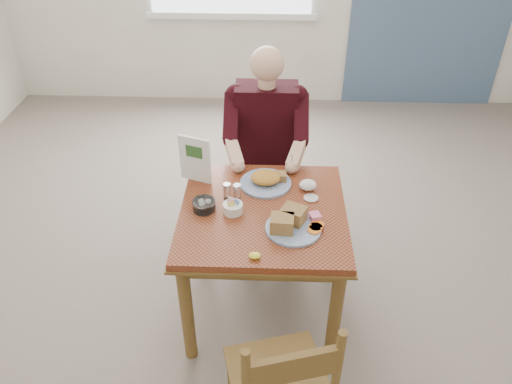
{
  "coord_description": "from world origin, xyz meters",
  "views": [
    {
      "loc": [
        0.04,
        -2.14,
        2.41
      ],
      "look_at": [
        -0.04,
        0.0,
        0.87
      ],
      "focal_mm": 35.0,
      "sensor_mm": 36.0,
      "label": 1
    }
  ],
  "objects_px": {
    "table": "(263,225)",
    "diner": "(266,136)",
    "chair_far": "(266,171)",
    "far_plate": "(267,180)",
    "near_plate": "(292,223)"
  },
  "relations": [
    {
      "from": "chair_far",
      "to": "far_plate",
      "type": "height_order",
      "value": "chair_far"
    },
    {
      "from": "table",
      "to": "far_plate",
      "type": "distance_m",
      "value": 0.28
    },
    {
      "from": "table",
      "to": "near_plate",
      "type": "relative_size",
      "value": 2.68
    },
    {
      "from": "far_plate",
      "to": "diner",
      "type": "bearing_deg",
      "value": 91.76
    },
    {
      "from": "near_plate",
      "to": "chair_far",
      "type": "bearing_deg",
      "value": 99.03
    },
    {
      "from": "chair_far",
      "to": "far_plate",
      "type": "bearing_deg",
      "value": -88.52
    },
    {
      "from": "diner",
      "to": "far_plate",
      "type": "bearing_deg",
      "value": -88.24
    },
    {
      "from": "chair_far",
      "to": "far_plate",
      "type": "distance_m",
      "value": 0.63
    },
    {
      "from": "near_plate",
      "to": "diner",
      "type": "bearing_deg",
      "value": 99.95
    },
    {
      "from": "table",
      "to": "diner",
      "type": "bearing_deg",
      "value": 90.0
    },
    {
      "from": "table",
      "to": "diner",
      "type": "height_order",
      "value": "diner"
    },
    {
      "from": "near_plate",
      "to": "far_plate",
      "type": "relative_size",
      "value": 1.06
    },
    {
      "from": "table",
      "to": "far_plate",
      "type": "bearing_deg",
      "value": 86.62
    },
    {
      "from": "diner",
      "to": "near_plate",
      "type": "xyz_separation_m",
      "value": [
        0.15,
        -0.86,
        -0.02
      ]
    },
    {
      "from": "chair_far",
      "to": "near_plate",
      "type": "bearing_deg",
      "value": -80.97
    }
  ]
}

